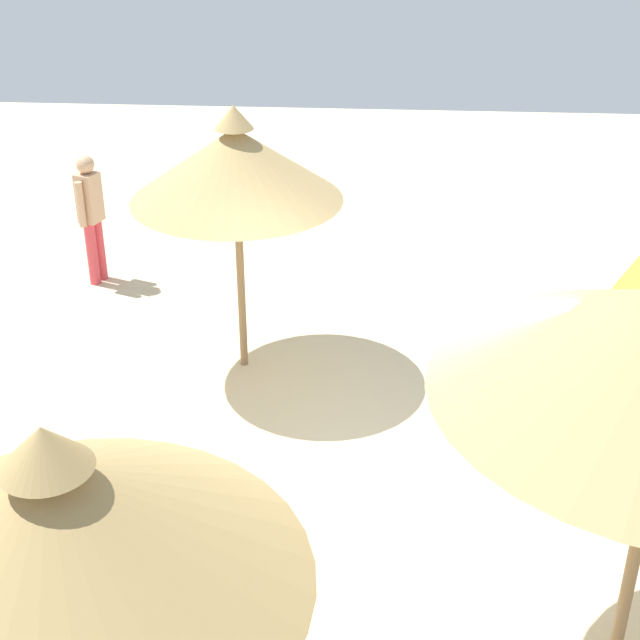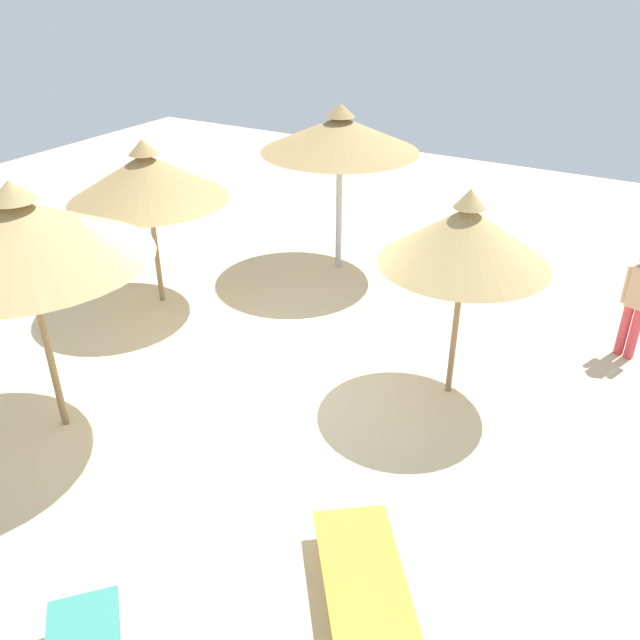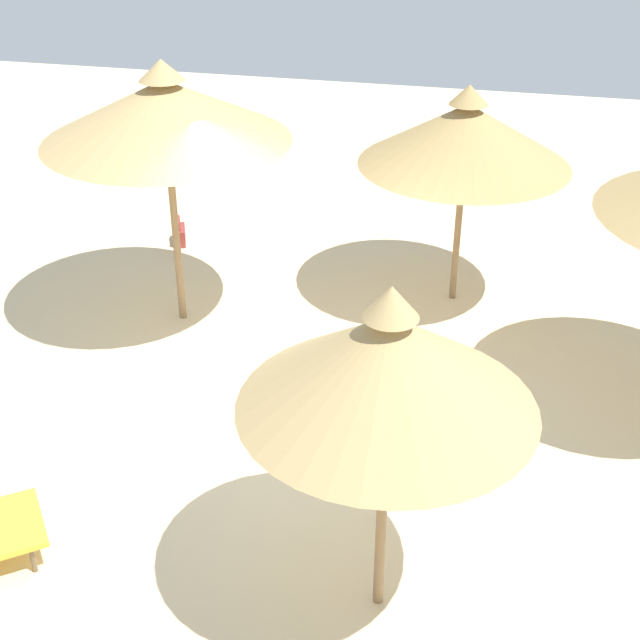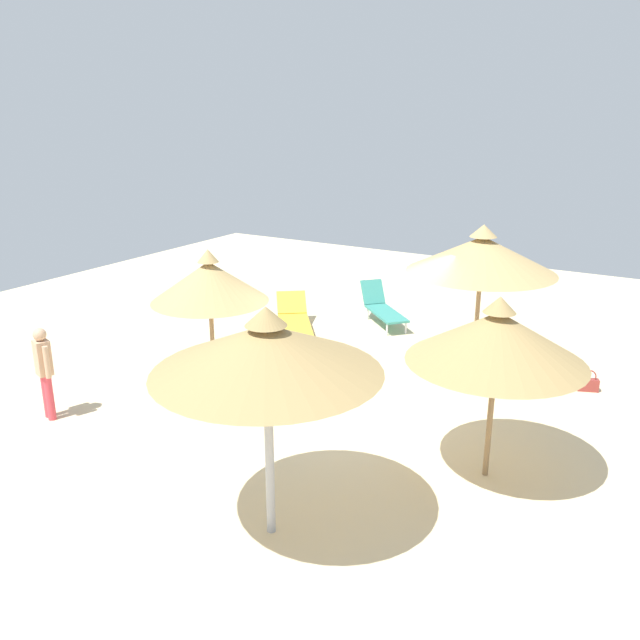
# 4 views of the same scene
# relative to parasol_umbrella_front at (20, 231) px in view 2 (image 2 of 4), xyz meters

# --- Properties ---
(ground) EXTENTS (24.00, 24.00, 0.10)m
(ground) POSITION_rel_parasol_umbrella_front_xyz_m (-1.55, -1.69, -2.52)
(ground) COLOR beige
(parasol_umbrella_front) EXTENTS (2.65, 2.65, 3.00)m
(parasol_umbrella_front) POSITION_rel_parasol_umbrella_front_xyz_m (0.00, 0.00, 0.00)
(parasol_umbrella_front) COLOR olive
(parasol_umbrella_front) RESTS_ON ground
(parasol_umbrella_near_left) EXTENTS (2.64, 2.64, 2.86)m
(parasol_umbrella_near_left) POSITION_rel_parasol_umbrella_front_xyz_m (-0.67, -5.64, -0.10)
(parasol_umbrella_near_left) COLOR #B2B2B7
(parasol_umbrella_near_left) RESTS_ON ground
(parasol_umbrella_edge) EXTENTS (2.00, 2.00, 2.69)m
(parasol_umbrella_edge) POSITION_rel_parasol_umbrella_front_xyz_m (-3.75, -2.95, -0.33)
(parasol_umbrella_edge) COLOR olive
(parasol_umbrella_edge) RESTS_ON ground
(parasol_umbrella_far_left) EXTENTS (2.40, 2.40, 2.61)m
(parasol_umbrella_far_left) POSITION_rel_parasol_umbrella_front_xyz_m (1.19, -3.04, -0.41)
(parasol_umbrella_far_left) COLOR olive
(parasol_umbrella_far_left) RESTS_ON ground
(lounge_chair_center) EXTENTS (1.92, 2.23, 0.72)m
(lounge_chair_center) POSITION_rel_parasol_umbrella_front_xyz_m (-4.44, 0.73, -2.14)
(lounge_chair_center) COLOR gold
(lounge_chair_center) RESTS_ON ground
(person_standing_far_right) EXTENTS (0.42, 0.29, 1.58)m
(person_standing_far_right) POSITION_rel_parasol_umbrella_front_xyz_m (-5.59, -4.99, -1.58)
(person_standing_far_right) COLOR #D83F4C
(person_standing_far_right) RESTS_ON ground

